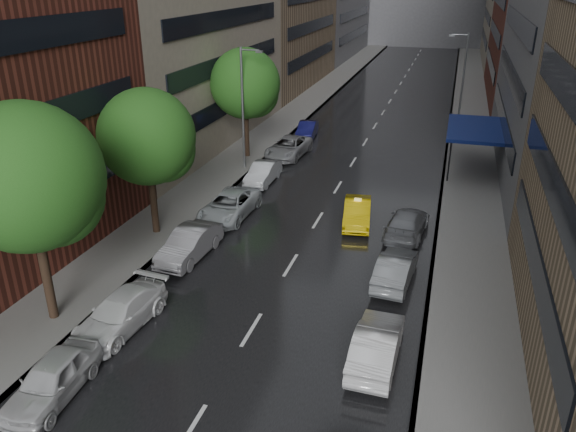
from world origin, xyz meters
name	(u,v)px	position (x,y,z in m)	size (l,w,h in m)	color
road	(381,117)	(0.00, 50.00, 0.01)	(14.00, 140.00, 0.01)	black
sidewalk_left	(298,111)	(-9.00, 50.00, 0.07)	(4.00, 140.00, 0.15)	gray
sidewalk_right	(470,122)	(9.00, 50.00, 0.07)	(4.00, 140.00, 0.15)	gray
tree_near	(27,178)	(-8.60, 8.30, 6.61)	(6.06, 6.06, 9.65)	#382619
tree_mid	(147,137)	(-8.60, 17.50, 5.80)	(5.32, 5.32, 8.48)	#382619
tree_far	(245,84)	(-8.60, 32.79, 6.01)	(5.51, 5.51, 8.79)	#382619
taxi	(357,212)	(2.38, 22.21, 0.74)	(1.56, 4.47, 1.47)	#DFBA0B
parked_cars_left	(235,200)	(-5.40, 21.87, 0.76)	(3.08, 40.36, 1.59)	silver
parked_cars_right	(388,300)	(5.40, 12.85, 0.74)	(2.52, 23.88, 1.57)	#551511
street_lamp_left	(244,106)	(-7.72, 30.00, 4.89)	(1.74, 0.22, 9.00)	gray
street_lamp_right	(462,82)	(7.72, 45.00, 4.89)	(1.74, 0.22, 9.00)	gray
awning	(475,129)	(8.98, 35.00, 3.13)	(4.00, 8.00, 3.12)	navy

